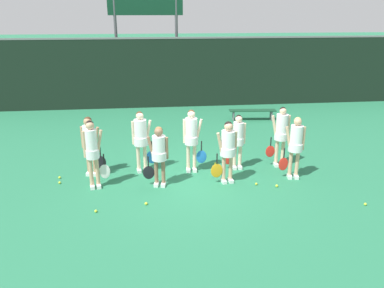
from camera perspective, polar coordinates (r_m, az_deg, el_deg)
ground_plane at (r=10.44m, az=-0.03°, el=-4.94°), size 140.00×140.00×0.00m
fence_windscreen at (r=17.74m, az=-3.01°, el=10.80°), size 60.00×0.08×3.23m
scoreboard at (r=18.54m, az=-7.08°, el=19.09°), size 3.47×0.15×5.41m
bench_courtside at (r=15.90m, az=9.21°, el=4.95°), size 1.96×0.53×0.44m
player_0 at (r=9.73m, az=-14.95°, el=-0.78°), size 0.61×0.34×1.81m
player_1 at (r=9.59m, az=-5.07°, el=-1.15°), size 0.67×0.39×1.61m
player_2 at (r=9.77m, az=5.45°, el=-0.42°), size 0.69×0.41×1.68m
player_3 at (r=10.36m, az=15.49°, el=0.18°), size 0.65×0.38×1.72m
player_4 at (r=10.56m, az=-15.32°, el=0.44°), size 0.63×0.37×1.67m
player_5 at (r=10.48m, az=-7.79°, el=1.13°), size 0.69×0.40×1.76m
player_6 at (r=10.40m, az=-0.06°, el=1.30°), size 0.66×0.38×1.80m
player_7 at (r=10.71m, az=6.99°, el=0.90°), size 0.61×0.34×1.61m
player_8 at (r=11.08m, az=13.43°, el=1.85°), size 0.67×0.39×1.78m
tennis_ball_0 at (r=10.07m, az=9.77°, el=-6.01°), size 0.07×0.07×0.07m
tennis_ball_1 at (r=10.60m, az=-19.52°, el=-5.57°), size 0.07×0.07×0.07m
tennis_ball_2 at (r=10.06m, az=12.79°, el=-6.23°), size 0.07×0.07×0.07m
tennis_ball_3 at (r=10.91m, az=-19.53°, el=-4.82°), size 0.07×0.07×0.07m
tennis_ball_4 at (r=9.84m, az=24.90°, el=-8.30°), size 0.07×0.07×0.07m
tennis_ball_5 at (r=11.23m, az=3.57°, el=-2.97°), size 0.07×0.07×0.07m
tennis_ball_6 at (r=8.94m, az=-14.45°, el=-9.87°), size 0.07×0.07×0.07m
tennis_ball_7 at (r=9.03m, az=-7.02°, el=-9.00°), size 0.07×0.07×0.07m
tennis_ball_8 at (r=10.81m, az=3.87°, el=-3.91°), size 0.06×0.06×0.06m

